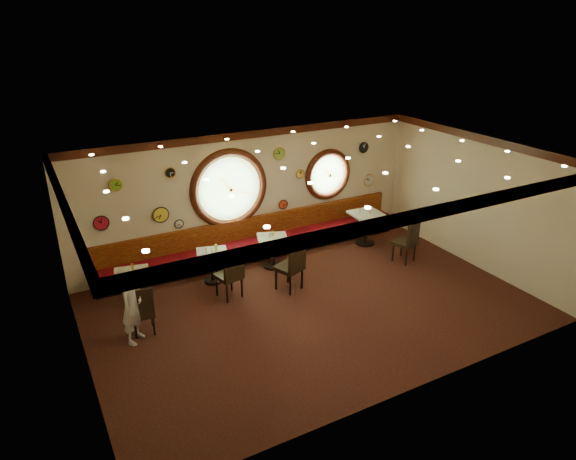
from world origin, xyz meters
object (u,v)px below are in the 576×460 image
object	(u,v)px
table_d	(366,225)
table_c	(273,249)
condiment_d_bottle	(370,209)
condiment_b_bottle	(216,247)
chair_a	(142,308)
condiment_c_bottle	(273,233)
condiment_a_salt	(124,271)
condiment_b_salt	(206,251)
chair_c	(293,261)
condiment_a_pepper	(134,272)
condiment_b_pepper	(212,251)
condiment_a_bottle	(133,267)
condiment_c_pepper	(271,235)
chair_d	(409,238)
condiment_d_pepper	(371,212)
table_b	(213,263)
condiment_c_salt	(270,236)
condiment_d_salt	(360,211)
chair_b	(231,270)
waiter	(132,305)
table_a	(133,285)

from	to	relation	value
table_d	table_c	bearing A→B (deg)	-179.08
condiment_d_bottle	condiment_b_bottle	bearing A→B (deg)	-179.42
chair_a	condiment_c_bottle	world-z (taller)	chair_a
condiment_a_salt	condiment_b_salt	bearing A→B (deg)	4.47
chair_c	condiment_a_salt	world-z (taller)	chair_c
chair_c	condiment_a_pepper	world-z (taller)	chair_c
chair_c	condiment_a_salt	size ratio (longest dim) A/B	7.50
condiment_b_pepper	condiment_a_bottle	world-z (taller)	condiment_a_bottle
condiment_a_salt	condiment_b_salt	size ratio (longest dim) A/B	1.03
condiment_a_salt	condiment_d_bottle	size ratio (longest dim) A/B	0.58
condiment_c_pepper	chair_c	bearing A→B (deg)	-94.80
chair_d	condiment_d_pepper	xyz separation A→B (m)	(-0.20, 1.32, 0.26)
table_b	condiment_c_bottle	bearing A→B (deg)	3.65
condiment_a_pepper	table_d	bearing A→B (deg)	2.88
condiment_c_salt	condiment_c_bottle	size ratio (longest dim) A/B	0.61
condiment_c_salt	condiment_d_pepper	xyz separation A→B (m)	(2.94, -0.04, 0.10)
condiment_b_salt	table_d	bearing A→B (deg)	0.37
table_c	condiment_b_bottle	size ratio (longest dim) A/B	5.87
chair_a	condiment_d_bottle	bearing A→B (deg)	20.63
condiment_d_salt	condiment_b_salt	bearing A→B (deg)	-178.12
condiment_a_salt	condiment_c_bottle	world-z (taller)	condiment_c_bottle
condiment_c_salt	chair_d	bearing A→B (deg)	-23.56
condiment_d_salt	condiment_a_bottle	bearing A→B (deg)	-177.22
chair_b	condiment_c_pepper	world-z (taller)	chair_b
table_b	chair_d	bearing A→B (deg)	-16.20
table_c	condiment_d_pepper	world-z (taller)	condiment_d_pepper
chair_d	condiment_d_bottle	bearing A→B (deg)	77.26
condiment_d_salt	table_d	bearing A→B (deg)	-37.15
table_b	condiment_b_bottle	world-z (taller)	condiment_b_bottle
condiment_b_pepper	condiment_b_bottle	distance (m)	0.14
condiment_a_bottle	condiment_c_bottle	xyz separation A→B (m)	(3.39, 0.22, -0.00)
condiment_a_salt	condiment_c_bottle	bearing A→B (deg)	3.47
waiter	chair_a	bearing A→B (deg)	-21.75
chair_b	waiter	world-z (taller)	waiter
condiment_b_salt	waiter	xyz separation A→B (m)	(-2.00, -1.51, -0.02)
table_b	condiment_c_bottle	world-z (taller)	condiment_c_bottle
condiment_d_bottle	chair_c	bearing A→B (deg)	-156.73
table_c	condiment_d_bottle	bearing A→B (deg)	1.35
table_c	condiment_a_pepper	distance (m)	3.35
condiment_a_salt	condiment_c_pepper	world-z (taller)	condiment_c_pepper
condiment_c_salt	condiment_b_salt	bearing A→B (deg)	179.92
condiment_d_salt	condiment_b_pepper	world-z (taller)	condiment_d_salt
table_a	condiment_a_pepper	xyz separation A→B (m)	(0.05, -0.07, 0.33)
condiment_c_pepper	waiter	world-z (taller)	waiter
condiment_a_salt	condiment_b_salt	world-z (taller)	condiment_a_salt
table_c	condiment_d_pepper	xyz separation A→B (m)	(2.87, -0.03, 0.43)
condiment_d_salt	condiment_d_pepper	xyz separation A→B (m)	(0.21, -0.19, -0.01)
chair_c	condiment_c_pepper	bearing A→B (deg)	63.71
table_c	condiment_a_salt	distance (m)	3.53
condiment_c_salt	waiter	size ratio (longest dim) A/B	0.06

